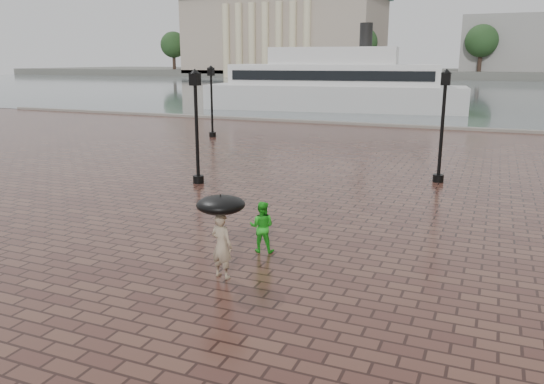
{
  "coord_description": "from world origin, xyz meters",
  "views": [
    {
      "loc": [
        4.94,
        -8.26,
        4.87
      ],
      "look_at": [
        -0.46,
        4.56,
        1.4
      ],
      "focal_mm": 35.0,
      "sensor_mm": 36.0,
      "label": 1
    }
  ],
  "objects": [
    {
      "name": "child_pedestrian",
      "position": [
        -0.38,
        3.71,
        0.67
      ],
      "size": [
        0.74,
        0.63,
        1.35
      ],
      "primitive_type": "imported",
      "rotation": [
        0.0,
        0.0,
        3.34
      ],
      "color": "green",
      "rests_on": "ground"
    },
    {
      "name": "far_trees",
      "position": [
        0.0,
        138.0,
        9.42
      ],
      "size": [
        188.0,
        8.0,
        13.5
      ],
      "color": "#2D2119",
      "rests_on": "ground"
    },
    {
      "name": "umbrella",
      "position": [
        -0.54,
        1.81,
        1.73
      ],
      "size": [
        1.1,
        1.1,
        1.1
      ],
      "color": "black",
      "rests_on": "ground"
    },
    {
      "name": "far_shore",
      "position": [
        0.0,
        160.0,
        1.0
      ],
      "size": [
        300.0,
        60.0,
        2.0
      ],
      "primitive_type": "cube",
      "color": "#4C4C47",
      "rests_on": "ground"
    },
    {
      "name": "ground",
      "position": [
        0.0,
        0.0,
        0.0
      ],
      "size": [
        300.0,
        300.0,
        0.0
      ],
      "primitive_type": "plane",
      "color": "#3C201B",
      "rests_on": "ground"
    },
    {
      "name": "harbour_water",
      "position": [
        0.0,
        92.0,
        0.0
      ],
      "size": [
        240.0,
        240.0,
        0.0
      ],
      "primitive_type": "plane",
      "color": "#454F54",
      "rests_on": "ground"
    },
    {
      "name": "adult_pedestrian",
      "position": [
        -0.54,
        1.81,
        0.77
      ],
      "size": [
        0.62,
        0.47,
        1.53
      ],
      "primitive_type": "imported",
      "rotation": [
        0.0,
        0.0,
        2.95
      ],
      "color": "tan",
      "rests_on": "ground"
    },
    {
      "name": "quay_edge",
      "position": [
        0.0,
        32.0,
        0.0
      ],
      "size": [
        80.0,
        0.6,
        0.3
      ],
      "primitive_type": "cube",
      "color": "slate",
      "rests_on": "ground"
    },
    {
      "name": "street_lamps",
      "position": [
        -5.0,
        15.33,
        2.33
      ],
      "size": [
        15.44,
        12.44,
        4.4
      ],
      "color": "black",
      "rests_on": "ground"
    },
    {
      "name": "museum",
      "position": [
        -55.0,
        144.61,
        13.91
      ],
      "size": [
        57.0,
        32.5,
        26.0
      ],
      "color": "gray",
      "rests_on": "ground"
    },
    {
      "name": "ferry_near",
      "position": [
        -10.17,
        43.35,
        2.49
      ],
      "size": [
        25.84,
        9.05,
        8.3
      ],
      "rotation": [
        0.0,
        0.0,
        0.12
      ],
      "color": "#B9B9B9",
      "rests_on": "ground"
    }
  ]
}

